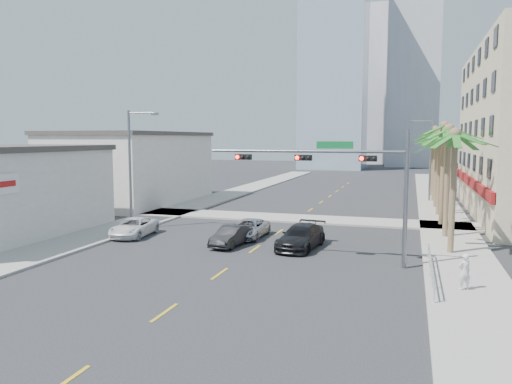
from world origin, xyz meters
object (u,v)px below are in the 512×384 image
at_px(car_parked_far, 134,227).
at_px(car_lane_right, 301,237).
at_px(pedestrian, 464,272).
at_px(car_lane_left, 231,236).
at_px(car_lane_center, 249,229).
at_px(traffic_signal_mast, 345,173).

height_order(car_parked_far, car_lane_right, car_lane_right).
bearing_deg(car_parked_far, pedestrian, -23.54).
bearing_deg(pedestrian, car_parked_far, -46.87).
bearing_deg(car_lane_right, car_lane_left, -165.49).
relative_size(car_lane_left, car_lane_center, 0.85).
height_order(car_parked_far, car_lane_center, car_parked_far).
bearing_deg(traffic_signal_mast, car_parked_far, 167.35).
height_order(car_lane_left, car_lane_right, car_lane_right).
height_order(traffic_signal_mast, car_lane_right, traffic_signal_mast).
relative_size(traffic_signal_mast, car_parked_far, 2.40).
xyz_separation_m(car_lane_center, car_lane_right, (4.22, -2.29, 0.11)).
relative_size(car_lane_left, car_lane_right, 0.76).
xyz_separation_m(car_lane_right, pedestrian, (8.92, -6.74, 0.23)).
relative_size(traffic_signal_mast, car_lane_left, 2.84).
xyz_separation_m(car_parked_far, pedestrian, (21.04, -7.03, 0.33)).
bearing_deg(car_lane_right, pedestrian, -30.53).
relative_size(car_parked_far, pedestrian, 2.81).
relative_size(traffic_signal_mast, car_lane_center, 2.43).
bearing_deg(car_lane_center, car_lane_left, -94.39).
height_order(car_lane_left, car_lane_center, car_lane_left).
bearing_deg(traffic_signal_mast, car_lane_right, 134.47).
height_order(car_lane_center, car_lane_right, car_lane_right).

